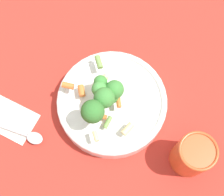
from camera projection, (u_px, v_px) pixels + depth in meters
The scene contains 6 objects.
ground_plane at pixel (112, 106), 0.71m from camera, with size 3.00×3.00×0.00m, color #B72D23.
bowl at pixel (112, 103), 0.69m from camera, with size 0.24×0.24×0.04m.
pasta_salad at pixel (103, 98), 0.62m from camera, with size 0.17×0.14×0.09m.
cup at pixel (193, 155), 0.62m from camera, with size 0.08×0.08×0.10m.
napkin at pixel (9, 119), 0.69m from camera, with size 0.13×0.11×0.01m.
spoon at pixel (21, 133), 0.67m from camera, with size 0.15×0.08×0.01m.
Camera 1 is at (-0.16, 0.17, 0.67)m, focal length 50.00 mm.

